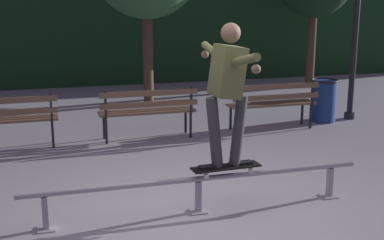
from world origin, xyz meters
TOP-DOWN VIEW (x-y plane):
  - ground_plane at (0.00, 0.00)m, footprint 90.00×90.00m
  - hedge_backdrop at (0.00, 9.27)m, footprint 24.00×1.20m
  - grind_rail at (0.00, 0.08)m, footprint 3.82×0.18m
  - skateboard at (0.32, 0.08)m, footprint 0.79×0.25m
  - skateboarder at (0.32, 0.08)m, footprint 0.63×1.41m
  - park_bench_leftmost at (-2.17, 3.17)m, footprint 1.60×0.41m
  - park_bench_left_center at (0.07, 3.17)m, footprint 1.60×0.41m
  - park_bench_right_center at (2.31, 3.17)m, footprint 1.60×0.41m
  - trash_can at (3.51, 3.53)m, footprint 0.52×0.52m

SIDE VIEW (x-z plane):
  - ground_plane at x=0.00m, z-range 0.00..0.00m
  - grind_rail at x=0.00m, z-range 0.11..0.52m
  - trash_can at x=3.51m, z-range 0.01..0.81m
  - skateboard at x=0.32m, z-range 0.44..0.53m
  - park_bench_leftmost at x=-2.17m, z-range 0.10..0.98m
  - park_bench_left_center at x=0.07m, z-range 0.10..0.98m
  - park_bench_right_center at x=2.31m, z-range 0.10..0.98m
  - hedge_backdrop at x=0.00m, z-range 0.00..2.49m
  - skateboarder at x=0.32m, z-range 0.64..2.20m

